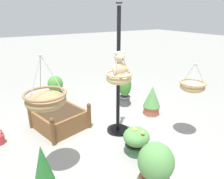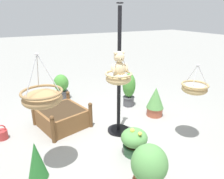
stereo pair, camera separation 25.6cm
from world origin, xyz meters
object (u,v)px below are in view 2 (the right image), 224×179
object	(u,v)px
teddy_bear	(119,67)
potted_plant_conical_shrub	(129,89)
hanging_basket_left_high	(195,88)
potted_plant_bushy_green	(61,86)
wooden_planter_box	(62,117)
potted_plant_small_succulent	(38,167)
watering_can	(2,134)
potted_plant_flowering_red	(155,102)
potted_plant_tall_leafy	(134,141)
hanging_basket_right_low	(42,98)
potted_plant_broad_leaf	(149,168)
display_pole_central	(119,97)
hanging_basket_with_teddy	(119,78)

from	to	relation	value
teddy_bear	potted_plant_conical_shrub	bearing A→B (deg)	-128.47
hanging_basket_left_high	potted_plant_bushy_green	size ratio (longest dim) A/B	0.75
wooden_planter_box	potted_plant_conical_shrub	distance (m)	1.84
potted_plant_small_succulent	watering_can	bearing A→B (deg)	-74.63
potted_plant_flowering_red	wooden_planter_box	bearing A→B (deg)	-14.13
hanging_basket_left_high	wooden_planter_box	bearing A→B (deg)	-37.65
watering_can	potted_plant_tall_leafy	bearing A→B (deg)	142.56
teddy_bear	potted_plant_conical_shrub	size ratio (longest dim) A/B	0.52
potted_plant_flowering_red	potted_plant_small_succulent	world-z (taller)	potted_plant_small_succulent
hanging_basket_right_low	potted_plant_conical_shrub	world-z (taller)	hanging_basket_right_low
hanging_basket_right_low	potted_plant_broad_leaf	bearing A→B (deg)	136.67
potted_plant_flowering_red	hanging_basket_left_high	bearing A→B (deg)	88.83
hanging_basket_right_low	potted_plant_tall_leafy	xyz separation A→B (m)	(-1.35, 0.30, -0.94)
display_pole_central	watering_can	bearing A→B (deg)	-19.99
potted_plant_tall_leafy	potted_plant_small_succulent	distance (m)	1.58
potted_plant_conical_shrub	potted_plant_broad_leaf	distance (m)	2.76
hanging_basket_right_low	potted_plant_bushy_green	xyz separation A→B (m)	(-0.88, -2.68, -0.82)
wooden_planter_box	potted_plant_bushy_green	distance (m)	1.53
hanging_basket_left_high	wooden_planter_box	world-z (taller)	hanging_basket_left_high
hanging_basket_left_high	potted_plant_tall_leafy	world-z (taller)	hanging_basket_left_high
potted_plant_tall_leafy	hanging_basket_right_low	bearing A→B (deg)	-12.68
teddy_bear	hanging_basket_left_high	xyz separation A→B (m)	(-1.23, 0.56, -0.41)
hanging_basket_left_high	potted_plant_flowering_red	distance (m)	1.26
potted_plant_tall_leafy	watering_can	xyz separation A→B (m)	(2.02, -1.55, -0.16)
watering_can	hanging_basket_right_low	bearing A→B (deg)	118.38
hanging_basket_left_high	potted_plant_small_succulent	distance (m)	2.85
display_pole_central	potted_plant_bushy_green	xyz separation A→B (m)	(0.59, -2.22, -0.39)
teddy_bear	hanging_basket_left_high	distance (m)	1.42
hanging_basket_with_teddy	wooden_planter_box	world-z (taller)	hanging_basket_with_teddy
watering_can	hanging_basket_with_teddy	bearing A→B (deg)	152.68
potted_plant_tall_leafy	potted_plant_small_succulent	world-z (taller)	potted_plant_small_succulent
hanging_basket_with_teddy	teddy_bear	xyz separation A→B (m)	(-0.00, 0.02, 0.20)
hanging_basket_with_teddy	potted_plant_small_succulent	size ratio (longest dim) A/B	0.73
teddy_bear	potted_plant_bushy_green	size ratio (longest dim) A/B	0.65
hanging_basket_with_teddy	potted_plant_bushy_green	world-z (taller)	hanging_basket_with_teddy
potted_plant_small_succulent	hanging_basket_left_high	bearing A→B (deg)	-179.54
potted_plant_small_succulent	potted_plant_tall_leafy	bearing A→B (deg)	-176.65
display_pole_central	teddy_bear	xyz separation A→B (m)	(0.15, 0.27, 0.68)
hanging_basket_right_low	potted_plant_bushy_green	size ratio (longest dim) A/B	1.05
hanging_basket_left_high	potted_plant_flowering_red	bearing A→B (deg)	-91.17
wooden_planter_box	watering_can	xyz separation A→B (m)	(1.18, -0.04, -0.11)
wooden_planter_box	potted_plant_broad_leaf	xyz separation A→B (m)	(-0.60, 2.25, 0.15)
hanging_basket_with_teddy	hanging_basket_right_low	distance (m)	1.34
hanging_basket_left_high	hanging_basket_right_low	xyz separation A→B (m)	(2.55, -0.37, 0.16)
potted_plant_tall_leafy	potted_plant_bushy_green	bearing A→B (deg)	-81.10
watering_can	potted_plant_conical_shrub	bearing A→B (deg)	-176.26
potted_plant_bushy_green	hanging_basket_left_high	bearing A→B (deg)	118.66
wooden_planter_box	potted_plant_small_succulent	world-z (taller)	potted_plant_small_succulent
teddy_bear	potted_plant_conical_shrub	distance (m)	1.87
teddy_bear	watering_can	world-z (taller)	teddy_bear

